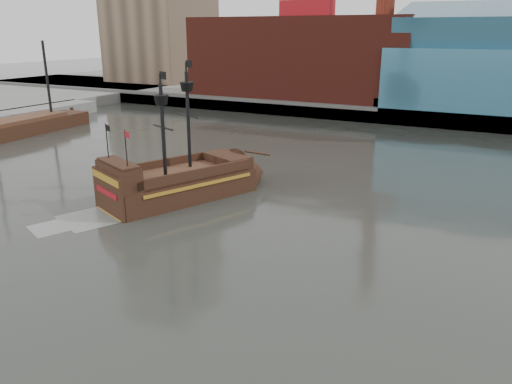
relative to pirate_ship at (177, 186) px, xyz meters
The scene contains 5 objects.
ground 19.13m from the pirate_ship, 54.43° to the right, with size 400.00×400.00×0.00m, color #282A25.
promenade_far 77.27m from the pirate_ship, 81.74° to the left, with size 220.00×60.00×2.00m, color slate.
seawall 48.26m from the pirate_ship, 76.70° to the left, with size 220.00×1.00×2.60m, color #4C4C49.
pirate_ship is the anchor object (origin of this frame).
docked_vessel 40.07m from the pirate_ship, 160.03° to the left, with size 6.55×22.27×14.94m.
Camera 1 is at (15.21, -19.36, 14.53)m, focal length 35.00 mm.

